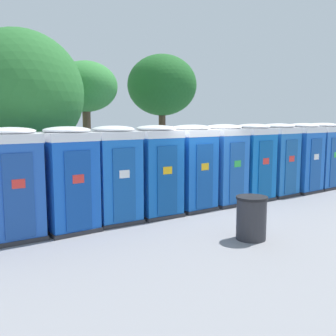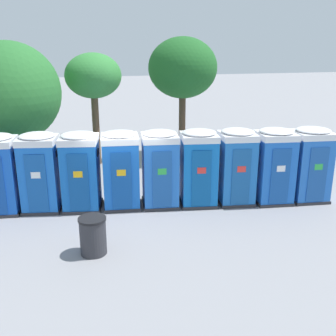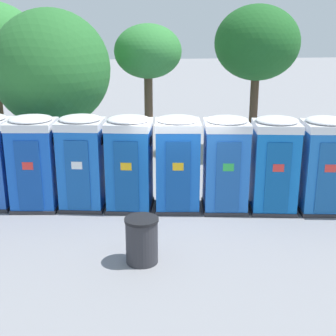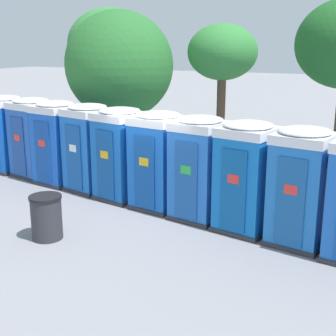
{
  "view_description": "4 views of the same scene",
  "coord_description": "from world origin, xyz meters",
  "px_view_note": "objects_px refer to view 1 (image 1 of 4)",
  "views": [
    {
      "loc": [
        -8.57,
        -7.93,
        2.76
      ],
      "look_at": [
        -0.88,
        0.05,
        1.32
      ],
      "focal_mm": 42.0,
      "sensor_mm": 36.0,
      "label": 1
    },
    {
      "loc": [
        -1.73,
        -12.2,
        5.09
      ],
      "look_at": [
        1.5,
        -0.35,
        1.28
      ],
      "focal_mm": 42.0,
      "sensor_mm": 36.0,
      "label": 2
    },
    {
      "loc": [
        -1.8,
        -11.86,
        4.76
      ],
      "look_at": [
        -0.26,
        -0.05,
        1.14
      ],
      "focal_mm": 50.0,
      "sensor_mm": 36.0,
      "label": 3
    },
    {
      "loc": [
        5.59,
        -10.33,
        4.16
      ],
      "look_at": [
        0.33,
        -0.15,
        1.13
      ],
      "focal_mm": 50.0,
      "sensor_mm": 36.0,
      "label": 4
    }
  ],
  "objects_px": {
    "portapotty_5": "(192,167)",
    "street_tree_3": "(86,88)",
    "trash_can": "(251,218)",
    "portapotty_2": "(68,179)",
    "street_tree_1": "(20,94)",
    "portapotty_8": "(278,159)",
    "street_tree_2": "(162,86)",
    "portapotty_6": "(224,164)",
    "portapotty_7": "(252,162)",
    "portapotty_1": "(12,183)",
    "portapotty_9": "(302,157)",
    "portapotty_10": "(322,155)",
    "portapotty_3": "(114,174)",
    "portapotty_4": "(156,170)"
  },
  "relations": [
    {
      "from": "portapotty_5",
      "to": "street_tree_3",
      "type": "distance_m",
      "value": 5.81
    },
    {
      "from": "street_tree_3",
      "to": "trash_can",
      "type": "xyz_separation_m",
      "value": [
        -0.89,
        -8.14,
        -3.35
      ]
    },
    {
      "from": "portapotty_2",
      "to": "street_tree_1",
      "type": "height_order",
      "value": "street_tree_1"
    },
    {
      "from": "portapotty_8",
      "to": "street_tree_2",
      "type": "height_order",
      "value": "street_tree_2"
    },
    {
      "from": "street_tree_3",
      "to": "trash_can",
      "type": "bearing_deg",
      "value": -96.27
    },
    {
      "from": "portapotty_6",
      "to": "portapotty_7",
      "type": "bearing_deg",
      "value": -9.92
    },
    {
      "from": "portapotty_1",
      "to": "portapotty_9",
      "type": "relative_size",
      "value": 1.0
    },
    {
      "from": "portapotty_1",
      "to": "portapotty_6",
      "type": "distance_m",
      "value": 6.38
    },
    {
      "from": "portapotty_5",
      "to": "portapotty_10",
      "type": "relative_size",
      "value": 1.0
    },
    {
      "from": "portapotty_5",
      "to": "street_tree_3",
      "type": "xyz_separation_m",
      "value": [
        -0.29,
        5.2,
        2.56
      ]
    },
    {
      "from": "street_tree_1",
      "to": "trash_can",
      "type": "relative_size",
      "value": 5.39
    },
    {
      "from": "portapotty_8",
      "to": "street_tree_1",
      "type": "height_order",
      "value": "street_tree_1"
    },
    {
      "from": "portapotty_7",
      "to": "portapotty_5",
      "type": "bearing_deg",
      "value": 170.02
    },
    {
      "from": "street_tree_1",
      "to": "portapotty_3",
      "type": "bearing_deg",
      "value": -72.9
    },
    {
      "from": "portapotty_3",
      "to": "street_tree_3",
      "type": "relative_size",
      "value": 0.52
    },
    {
      "from": "portapotty_8",
      "to": "portapotty_9",
      "type": "bearing_deg",
      "value": -12.54
    },
    {
      "from": "portapotty_1",
      "to": "portapotty_10",
      "type": "xyz_separation_m",
      "value": [
        11.32,
        -1.93,
        -0.0
      ]
    },
    {
      "from": "portapotty_8",
      "to": "street_tree_1",
      "type": "bearing_deg",
      "value": 149.2
    },
    {
      "from": "portapotty_1",
      "to": "street_tree_1",
      "type": "xyz_separation_m",
      "value": [
        1.51,
        2.85,
        2.16
      ]
    },
    {
      "from": "portapotty_1",
      "to": "portapotty_2",
      "type": "bearing_deg",
      "value": -13.45
    },
    {
      "from": "portapotty_10",
      "to": "street_tree_2",
      "type": "height_order",
      "value": "street_tree_2"
    },
    {
      "from": "portapotty_1",
      "to": "portapotty_7",
      "type": "distance_m",
      "value": 7.66
    },
    {
      "from": "street_tree_3",
      "to": "portapotty_3",
      "type": "bearing_deg",
      "value": -114.98
    },
    {
      "from": "portapotty_2",
      "to": "street_tree_3",
      "type": "height_order",
      "value": "street_tree_3"
    },
    {
      "from": "portapotty_4",
      "to": "portapotty_9",
      "type": "bearing_deg",
      "value": -9.91
    },
    {
      "from": "portapotty_9",
      "to": "portapotty_7",
      "type": "bearing_deg",
      "value": 169.24
    },
    {
      "from": "street_tree_1",
      "to": "portapotty_4",
      "type": "bearing_deg",
      "value": -57.4
    },
    {
      "from": "portapotty_8",
      "to": "portapotty_10",
      "type": "bearing_deg",
      "value": -9.84
    },
    {
      "from": "portapotty_4",
      "to": "portapotty_5",
      "type": "relative_size",
      "value": 1.0
    },
    {
      "from": "portapotty_8",
      "to": "street_tree_2",
      "type": "relative_size",
      "value": 0.46
    },
    {
      "from": "portapotty_3",
      "to": "portapotty_10",
      "type": "bearing_deg",
      "value": -9.76
    },
    {
      "from": "portapotty_10",
      "to": "street_tree_1",
      "type": "bearing_deg",
      "value": 154.0
    },
    {
      "from": "portapotty_2",
      "to": "trash_can",
      "type": "relative_size",
      "value": 2.57
    },
    {
      "from": "portapotty_10",
      "to": "portapotty_8",
      "type": "bearing_deg",
      "value": 170.16
    },
    {
      "from": "portapotty_4",
      "to": "portapotty_9",
      "type": "height_order",
      "value": "same"
    },
    {
      "from": "portapotty_3",
      "to": "portapotty_6",
      "type": "xyz_separation_m",
      "value": [
        3.77,
        -0.66,
        0.0
      ]
    },
    {
      "from": "portapotty_8",
      "to": "street_tree_2",
      "type": "distance_m",
      "value": 6.54
    },
    {
      "from": "portapotty_8",
      "to": "portapotty_9",
      "type": "distance_m",
      "value": 1.28
    },
    {
      "from": "portapotty_4",
      "to": "portapotty_7",
      "type": "distance_m",
      "value": 3.83
    },
    {
      "from": "portapotty_8",
      "to": "street_tree_2",
      "type": "bearing_deg",
      "value": 90.71
    },
    {
      "from": "portapotty_5",
      "to": "portapotty_3",
      "type": "bearing_deg",
      "value": 170.13
    },
    {
      "from": "portapotty_10",
      "to": "street_tree_1",
      "type": "xyz_separation_m",
      "value": [
        -9.81,
        4.78,
        2.16
      ]
    },
    {
      "from": "portapotty_5",
      "to": "portapotty_1",
      "type": "bearing_deg",
      "value": 170.33
    },
    {
      "from": "portapotty_4",
      "to": "street_tree_1",
      "type": "bearing_deg",
      "value": 122.6
    },
    {
      "from": "portapotty_4",
      "to": "portapotty_7",
      "type": "height_order",
      "value": "same"
    },
    {
      "from": "portapotty_4",
      "to": "portapotty_8",
      "type": "height_order",
      "value": "same"
    },
    {
      "from": "portapotty_8",
      "to": "street_tree_3",
      "type": "height_order",
      "value": "street_tree_3"
    },
    {
      "from": "street_tree_1",
      "to": "trash_can",
      "type": "height_order",
      "value": "street_tree_1"
    },
    {
      "from": "portapotty_1",
      "to": "portapotty_4",
      "type": "distance_m",
      "value": 3.83
    },
    {
      "from": "portapotty_10",
      "to": "trash_can",
      "type": "xyz_separation_m",
      "value": [
        -7.48,
        -1.86,
        -0.78
      ]
    }
  ]
}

